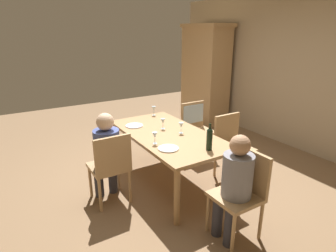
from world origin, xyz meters
The scene contains 17 objects.
ground_plane centered at (0.00, 0.00, 0.00)m, with size 10.00×10.00×0.00m, color #846647.
rear_room_partition centered at (0.00, 2.68, 1.35)m, with size 6.40×0.12×2.70m, color tan.
armoire_cabinet centered at (-2.03, 2.23, 1.10)m, with size 1.18×0.62×2.18m.
dining_table centered at (0.00, 0.00, 0.66)m, with size 1.85×0.96×0.74m.
chair_right_end centered at (1.31, 0.09, 0.53)m, with size 0.44×0.44×0.92m.
chair_near centered at (0.09, -0.86, 0.53)m, with size 0.44×0.44×0.92m.
chair_far_left centered at (-0.54, 0.86, 0.59)m, with size 0.46×0.44×0.92m.
chair_far_right centered at (0.33, 0.86, 0.53)m, with size 0.44×0.44×0.92m.
person_woman_host centered at (1.31, -0.03, 0.65)m, with size 0.30×0.35×1.13m.
person_man_bearded centered at (-0.03, -0.86, 0.66)m, with size 0.36×0.31×1.15m.
wine_bottle_tall_green centered at (0.72, 0.11, 0.88)m, with size 0.07×0.07×0.32m.
wine_glass_near_left centered at (0.09, 0.15, 0.84)m, with size 0.07×0.07×0.15m.
wine_glass_centre centered at (0.24, -0.33, 0.84)m, with size 0.07×0.07×0.15m.
wine_glass_near_right centered at (-0.83, 0.24, 0.84)m, with size 0.07×0.07×0.15m.
wine_glass_far centered at (-0.19, 0.03, 0.84)m, with size 0.07×0.07×0.15m.
dinner_plate_host centered at (0.46, -0.28, 0.74)m, with size 0.25×0.25×0.01m, color silver.
dinner_plate_guest_left centered at (-0.50, -0.26, 0.74)m, with size 0.25×0.25×0.01m, color white.
Camera 1 is at (3.06, -1.87, 2.07)m, focal length 30.30 mm.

